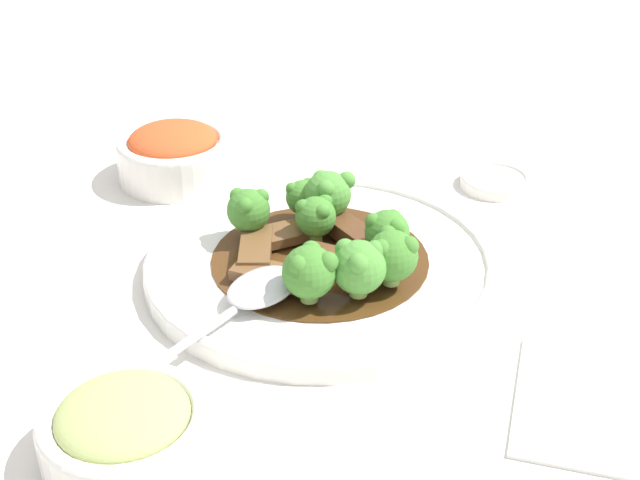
{
  "coord_description": "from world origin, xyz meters",
  "views": [
    {
      "loc": [
        0.66,
        0.08,
        0.43
      ],
      "look_at": [
        0.0,
        0.0,
        0.03
      ],
      "focal_mm": 50.0,
      "sensor_mm": 36.0,
      "label": 1
    }
  ],
  "objects_px": {
    "beef_strip_0": "(256,249)",
    "beef_strip_4": "(342,263)",
    "main_plate": "(320,263)",
    "broccoli_floret_3": "(333,194)",
    "side_bowl_kimchi": "(174,153)",
    "beef_strip_3": "(283,234)",
    "side_bowl_appetizer": "(125,429)",
    "beef_strip_2": "(275,276)",
    "broccoli_floret_7": "(387,232)",
    "broccoli_floret_4": "(303,197)",
    "broccoli_floret_2": "(312,271)",
    "broccoli_floret_0": "(248,209)",
    "beef_strip_1": "(350,232)",
    "broccoli_floret_5": "(392,255)",
    "broccoli_floret_1": "(316,216)",
    "sauce_dish": "(495,180)",
    "broccoli_floret_6": "(359,266)",
    "serving_spoon": "(248,297)"
  },
  "relations": [
    {
      "from": "beef_strip_2",
      "to": "beef_strip_3",
      "type": "height_order",
      "value": "same"
    },
    {
      "from": "serving_spoon",
      "to": "beef_strip_4",
      "type": "bearing_deg",
      "value": 132.7
    },
    {
      "from": "serving_spoon",
      "to": "broccoli_floret_6",
      "type": "bearing_deg",
      "value": 105.77
    },
    {
      "from": "main_plate",
      "to": "beef_strip_4",
      "type": "xyz_separation_m",
      "value": [
        0.02,
        0.02,
        0.01
      ]
    },
    {
      "from": "beef_strip_1",
      "to": "broccoli_floret_4",
      "type": "relative_size",
      "value": 1.72
    },
    {
      "from": "broccoli_floret_6",
      "to": "side_bowl_appetizer",
      "type": "bearing_deg",
      "value": -37.21
    },
    {
      "from": "broccoli_floret_2",
      "to": "broccoli_floret_5",
      "type": "relative_size",
      "value": 1.01
    },
    {
      "from": "beef_strip_0",
      "to": "broccoli_floret_0",
      "type": "relative_size",
      "value": 1.46
    },
    {
      "from": "broccoli_floret_6",
      "to": "broccoli_floret_7",
      "type": "height_order",
      "value": "broccoli_floret_7"
    },
    {
      "from": "main_plate",
      "to": "beef_strip_3",
      "type": "height_order",
      "value": "beef_strip_3"
    },
    {
      "from": "main_plate",
      "to": "sauce_dish",
      "type": "xyz_separation_m",
      "value": [
        -0.19,
        0.16,
        -0.0
      ]
    },
    {
      "from": "beef_strip_4",
      "to": "broccoli_floret_5",
      "type": "xyz_separation_m",
      "value": [
        0.02,
        0.04,
        0.02
      ]
    },
    {
      "from": "beef_strip_4",
      "to": "beef_strip_3",
      "type": "bearing_deg",
      "value": -125.67
    },
    {
      "from": "beef_strip_0",
      "to": "beef_strip_2",
      "type": "relative_size",
      "value": 0.87
    },
    {
      "from": "main_plate",
      "to": "side_bowl_kimchi",
      "type": "distance_m",
      "value": 0.24
    },
    {
      "from": "beef_strip_0",
      "to": "side_bowl_kimchi",
      "type": "bearing_deg",
      "value": -145.45
    },
    {
      "from": "beef_strip_1",
      "to": "main_plate",
      "type": "bearing_deg",
      "value": -38.14
    },
    {
      "from": "sauce_dish",
      "to": "broccoli_floret_2",
      "type": "bearing_deg",
      "value": -31.52
    },
    {
      "from": "beef_strip_1",
      "to": "broccoli_floret_7",
      "type": "bearing_deg",
      "value": 43.28
    },
    {
      "from": "beef_strip_1",
      "to": "side_bowl_kimchi",
      "type": "distance_m",
      "value": 0.24
    },
    {
      "from": "beef_strip_0",
      "to": "broccoli_floret_4",
      "type": "distance_m",
      "value": 0.08
    },
    {
      "from": "main_plate",
      "to": "broccoli_floret_4",
      "type": "relative_size",
      "value": 8.14
    },
    {
      "from": "broccoli_floret_2",
      "to": "beef_strip_2",
      "type": "bearing_deg",
      "value": -125.73
    },
    {
      "from": "beef_strip_0",
      "to": "side_bowl_kimchi",
      "type": "distance_m",
      "value": 0.21
    },
    {
      "from": "broccoli_floret_7",
      "to": "broccoli_floret_1",
      "type": "bearing_deg",
      "value": -115.41
    },
    {
      "from": "beef_strip_1",
      "to": "broccoli_floret_0",
      "type": "xyz_separation_m",
      "value": [
        0.0,
        -0.09,
        0.02
      ]
    },
    {
      "from": "broccoli_floret_3",
      "to": "serving_spoon",
      "type": "distance_m",
      "value": 0.15
    },
    {
      "from": "beef_strip_2",
      "to": "side_bowl_appetizer",
      "type": "bearing_deg",
      "value": -19.06
    },
    {
      "from": "broccoli_floret_0",
      "to": "serving_spoon",
      "type": "bearing_deg",
      "value": 10.57
    },
    {
      "from": "broccoli_floret_1",
      "to": "broccoli_floret_4",
      "type": "xyz_separation_m",
      "value": [
        -0.04,
        -0.02,
        -0.0
      ]
    },
    {
      "from": "beef_strip_3",
      "to": "side_bowl_appetizer",
      "type": "height_order",
      "value": "side_bowl_appetizer"
    },
    {
      "from": "beef_strip_3",
      "to": "broccoli_floret_2",
      "type": "xyz_separation_m",
      "value": [
        0.09,
        0.04,
        0.02
      ]
    },
    {
      "from": "beef_strip_3",
      "to": "broccoli_floret_6",
      "type": "height_order",
      "value": "broccoli_floret_6"
    },
    {
      "from": "broccoli_floret_5",
      "to": "side_bowl_appetizer",
      "type": "relative_size",
      "value": 0.43
    },
    {
      "from": "broccoli_floret_5",
      "to": "sauce_dish",
      "type": "distance_m",
      "value": 0.25
    },
    {
      "from": "beef_strip_4",
      "to": "broccoli_floret_3",
      "type": "height_order",
      "value": "broccoli_floret_3"
    },
    {
      "from": "beef_strip_1",
      "to": "broccoli_floret_0",
      "type": "bearing_deg",
      "value": -87.27
    },
    {
      "from": "main_plate",
      "to": "broccoli_floret_3",
      "type": "height_order",
      "value": "broccoli_floret_3"
    },
    {
      "from": "main_plate",
      "to": "broccoli_floret_7",
      "type": "relative_size",
      "value": 6.14
    },
    {
      "from": "broccoli_floret_7",
      "to": "serving_spoon",
      "type": "height_order",
      "value": "broccoli_floret_7"
    },
    {
      "from": "broccoli_floret_2",
      "to": "broccoli_floret_4",
      "type": "relative_size",
      "value": 1.28
    },
    {
      "from": "beef_strip_0",
      "to": "broccoli_floret_7",
      "type": "height_order",
      "value": "broccoli_floret_7"
    },
    {
      "from": "beef_strip_2",
      "to": "broccoli_floret_1",
      "type": "distance_m",
      "value": 0.08
    },
    {
      "from": "main_plate",
      "to": "broccoli_floret_6",
      "type": "relative_size",
      "value": 6.36
    },
    {
      "from": "broccoli_floret_2",
      "to": "broccoli_floret_3",
      "type": "xyz_separation_m",
      "value": [
        -0.13,
        0.0,
        0.0
      ]
    },
    {
      "from": "beef_strip_3",
      "to": "broccoli_floret_2",
      "type": "relative_size",
      "value": 1.25
    },
    {
      "from": "beef_strip_0",
      "to": "beef_strip_4",
      "type": "height_order",
      "value": "beef_strip_0"
    },
    {
      "from": "beef_strip_3",
      "to": "broccoli_floret_3",
      "type": "bearing_deg",
      "value": 128.6
    },
    {
      "from": "broccoli_floret_5",
      "to": "main_plate",
      "type": "bearing_deg",
      "value": -120.0
    },
    {
      "from": "beef_strip_0",
      "to": "broccoli_floret_4",
      "type": "xyz_separation_m",
      "value": [
        -0.07,
        0.03,
        0.02
      ]
    }
  ]
}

